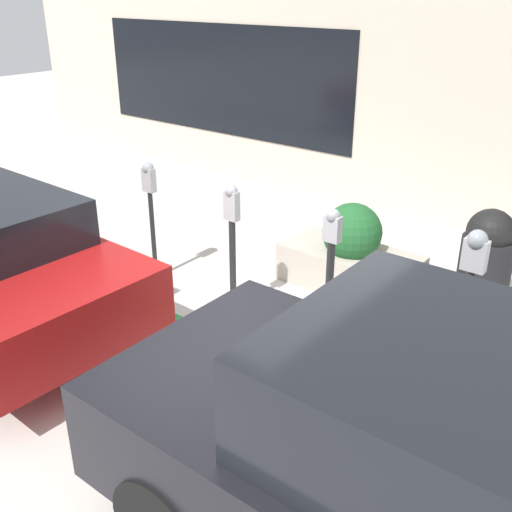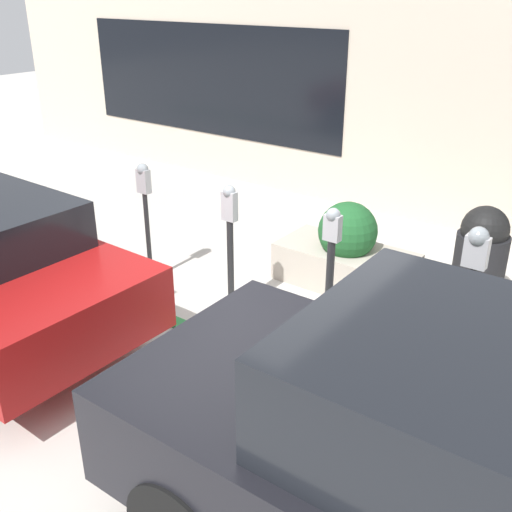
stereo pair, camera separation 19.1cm
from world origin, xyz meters
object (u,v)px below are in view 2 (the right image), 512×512
parking_meter_fourth (145,198)px  parked_car_front (472,480)px  parking_meter_second (331,262)px  parking_meter_middle (230,232)px  planter_box (346,254)px  parking_meter_nearest (472,275)px  trash_bin (480,257)px

parking_meter_fourth → parked_car_front: (-4.50, 1.90, -0.16)m
parking_meter_second → parking_meter_middle: bearing=0.9°
parking_meter_second → planter_box: bearing=-68.4°
parking_meter_fourth → parked_car_front: parked_car_front is taller
parking_meter_fourth → parking_meter_nearest: bearing=-179.5°
parking_meter_fourth → trash_bin: parking_meter_fourth is taller
parking_meter_fourth → parked_car_front: bearing=157.1°
parking_meter_nearest → trash_bin: size_ratio=1.35×
parking_meter_middle → parking_meter_fourth: size_ratio=1.00×
parked_car_front → trash_bin: bearing=-74.0°
parking_meter_nearest → planter_box: parking_meter_nearest is taller
planter_box → parked_car_front: size_ratio=0.38×
parking_meter_second → parking_meter_fourth: (2.52, -0.03, 0.11)m
parking_meter_middle → parking_meter_second: bearing=-179.1°
parking_meter_middle → trash_bin: bearing=-139.3°
planter_box → parking_meter_middle: bearing=63.3°
parking_meter_second → parking_meter_middle: 1.21m
parking_meter_nearest → planter_box: 2.35m
parking_meter_second → parked_car_front: parked_car_front is taller
parking_meter_nearest → parking_meter_fourth: (3.82, 0.03, -0.11)m
parking_meter_second → planter_box: size_ratio=0.91×
parking_meter_nearest → parking_meter_second: (1.29, 0.06, -0.22)m
trash_bin → parked_car_front: bearing=106.5°
parked_car_front → trash_bin: 3.84m
parking_meter_fourth → parking_meter_second: bearing=179.4°
parking_meter_nearest → parking_meter_middle: size_ratio=1.08×
parked_car_front → parking_meter_middle: bearing=-30.8°
parking_meter_nearest → parking_meter_middle: parking_meter_nearest is taller
parking_meter_middle → planter_box: 1.62m
parking_meter_nearest → trash_bin: parking_meter_nearest is taller
parking_meter_middle → trash_bin: size_ratio=1.26×
parking_meter_nearest → planter_box: size_ratio=0.98×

